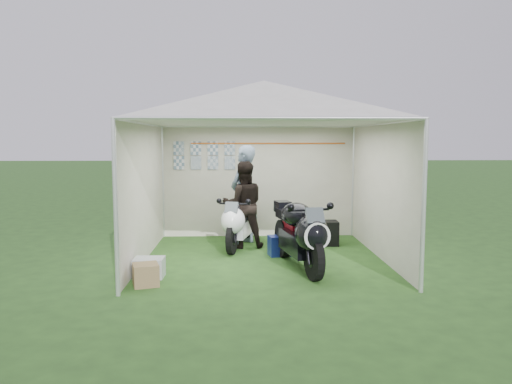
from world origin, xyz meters
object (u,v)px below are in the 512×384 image
at_px(motorcycle_white, 239,220).
at_px(person_blue_jacket, 244,195).
at_px(crate_0, 149,268).
at_px(crate_2, 146,276).
at_px(equipment_box, 326,233).
at_px(canopy_tent, 264,107).
at_px(motorcycle_black, 300,232).
at_px(crate_1, 146,275).
at_px(paddock_stand, 282,245).
at_px(person_dark_jacket, 243,205).

height_order(motorcycle_white, person_blue_jacket, person_blue_jacket).
distance_m(crate_0, crate_2, 0.30).
bearing_deg(crate_2, crate_0, 90.00).
bearing_deg(person_blue_jacket, equipment_box, 114.61).
distance_m(canopy_tent, equipment_box, 2.84).
relative_size(motorcycle_black, crate_0, 4.95).
bearing_deg(person_blue_jacket, crate_1, 3.56).
bearing_deg(equipment_box, crate_1, -139.06).
bearing_deg(crate_1, crate_2, 102.19).
bearing_deg(crate_2, person_blue_jacket, 61.37).
height_order(paddock_stand, crate_1, paddock_stand).
height_order(paddock_stand, crate_2, paddock_stand).
distance_m(motorcycle_white, crate_2, 2.67).
bearing_deg(motorcycle_white, person_dark_jacket, 41.37).
bearing_deg(paddock_stand, equipment_box, 42.42).
bearing_deg(canopy_tent, crate_0, -146.46).
xyz_separation_m(canopy_tent, crate_2, (-1.75, -1.45, -2.48)).
distance_m(paddock_stand, crate_0, 2.48).
distance_m(motorcycle_white, person_blue_jacket, 0.57).
bearing_deg(crate_2, canopy_tent, 39.69).
height_order(canopy_tent, crate_1, canopy_tent).
height_order(person_dark_jacket, person_blue_jacket, person_blue_jacket).
bearing_deg(crate_0, paddock_stand, 32.48).
bearing_deg(crate_1, canopy_tent, 42.46).
relative_size(motorcycle_black, crate_2, 7.93).
xyz_separation_m(canopy_tent, person_blue_jacket, (-0.32, 1.17, -1.61)).
relative_size(person_dark_jacket, crate_2, 6.00).
bearing_deg(canopy_tent, crate_2, -140.31).
distance_m(canopy_tent, crate_0, 3.21).
height_order(motorcycle_white, person_dark_jacket, person_dark_jacket).
xyz_separation_m(motorcycle_white, paddock_stand, (0.76, -0.65, -0.35)).
relative_size(equipment_box, crate_1, 1.37).
relative_size(motorcycle_white, equipment_box, 4.04).
xyz_separation_m(canopy_tent, paddock_stand, (0.34, 0.17, -2.40)).
bearing_deg(equipment_box, person_blue_jacket, 173.96).
bearing_deg(canopy_tent, motorcycle_black, -56.17).
height_order(motorcycle_white, crate_1, motorcycle_white).
bearing_deg(person_blue_jacket, crate_2, 2.01).
height_order(motorcycle_black, paddock_stand, motorcycle_black).
xyz_separation_m(person_blue_jacket, crate_2, (-1.43, -2.62, -0.86)).
relative_size(motorcycle_white, crate_0, 4.34).
bearing_deg(person_dark_jacket, crate_2, 52.86).
bearing_deg(crate_2, crate_1, -77.81).
height_order(person_dark_jacket, crate_0, person_dark_jacket).
height_order(paddock_stand, crate_0, paddock_stand).
relative_size(motorcycle_black, person_dark_jacket, 1.32).
bearing_deg(canopy_tent, motorcycle_white, 116.96).
height_order(canopy_tent, person_blue_jacket, canopy_tent).
height_order(canopy_tent, motorcycle_black, canopy_tent).
bearing_deg(motorcycle_white, crate_1, -105.54).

